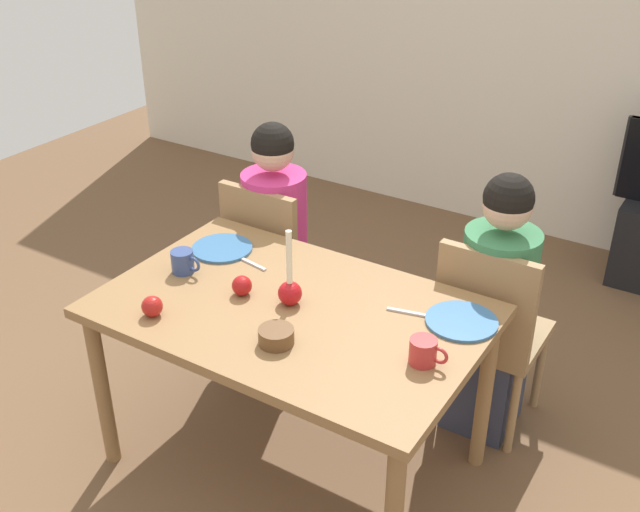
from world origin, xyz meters
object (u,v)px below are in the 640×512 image
dining_table (291,326)px  apple_near_candle (152,306)px  person_right_child (494,312)px  plate_left (222,248)px  chair_right (489,327)px  mug_left (183,262)px  bowl_walnuts (276,336)px  apple_by_left_plate (242,286)px  person_left_child (276,245)px  plate_right (462,321)px  mug_right (424,351)px  candle_centerpiece (290,289)px  chair_left (272,258)px

dining_table → apple_near_candle: apple_near_candle is taller
person_right_child → plate_left: size_ratio=4.64×
chair_right → mug_left: bearing=-149.7°
plate_left → bowl_walnuts: bowl_walnuts is taller
dining_table → apple_by_left_plate: apple_by_left_plate is taller
person_left_child → person_right_child: same height
dining_table → person_right_child: (0.56, 0.64, -0.10)m
dining_table → chair_right: size_ratio=1.56×
plate_right → bowl_walnuts: bearing=-137.1°
mug_left → mug_right: 1.06m
chair_right → candle_centerpiece: size_ratio=2.99×
candle_centerpiece → mug_left: candle_centerpiece is taller
chair_right → candle_centerpiece: bearing=-134.2°
chair_right → candle_centerpiece: (-0.57, -0.59, 0.30)m
person_left_child → plate_right: (1.09, -0.40, 0.19)m
apple_by_left_plate → dining_table: bearing=6.7°
candle_centerpiece → apple_near_candle: bearing=-138.8°
person_right_child → plate_left: (-1.05, -0.43, 0.19)m
candle_centerpiece → mug_left: size_ratio=2.26×
dining_table → chair_right: 0.84m
mug_left → apple_by_left_plate: 0.30m
plate_right → mug_left: mug_left is taller
mug_left → chair_left: bearing=91.9°
plate_left → apple_near_candle: (0.10, -0.52, 0.03)m
person_right_child → mug_left: bearing=-148.4°
apple_near_candle → chair_right: bearing=44.1°
plate_right → apple_near_candle: size_ratio=3.33×
mug_right → bowl_walnuts: size_ratio=1.09×
chair_left → chair_right: 1.08m
chair_left → mug_left: chair_left is taller
chair_right → mug_right: size_ratio=6.70×
plate_right → mug_left: (-1.07, -0.25, 0.04)m
dining_table → plate_left: 0.54m
candle_centerpiece → apple_by_left_plate: 0.19m
person_left_child → candle_centerpiece: (0.51, -0.62, 0.24)m
person_right_child → apple_near_candle: bearing=-134.9°
chair_left → apple_by_left_plate: 0.76m
plate_left → apple_near_candle: 0.53m
apple_near_candle → bowl_walnuts: bearing=11.4°
candle_centerpiece → plate_left: size_ratio=1.19×
bowl_walnuts → chair_left: bearing=126.5°
candle_centerpiece → plate_right: 0.63m
plate_right → bowl_walnuts: (-0.48, -0.45, 0.02)m
dining_table → chair_right: (0.56, 0.61, -0.15)m
mug_left → apple_near_candle: mug_left is taller
person_right_child → dining_table: bearing=-131.1°
person_right_child → apple_by_left_plate: size_ratio=15.30×
mug_right → apple_near_candle: mug_right is taller
chair_right → candle_centerpiece: candle_centerpiece is taller
chair_right → apple_near_candle: bearing=-135.9°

